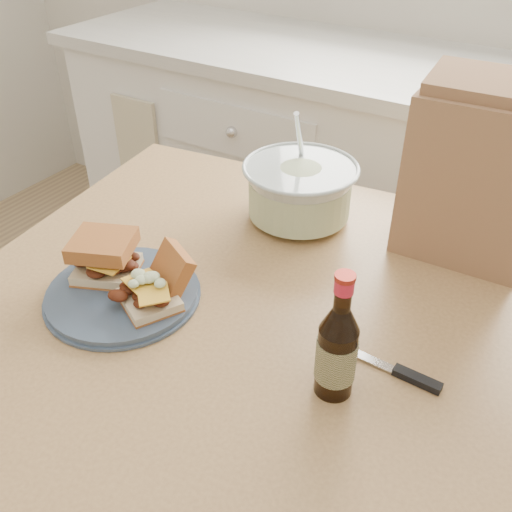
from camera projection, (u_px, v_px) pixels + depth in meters
The scene contains 9 objects.
cabinet_run at pixel (413, 212), 1.87m from camera, with size 2.50×0.64×0.94m.
dining_table at pixel (237, 347), 1.06m from camera, with size 1.08×1.08×0.80m.
plate at pixel (123, 294), 0.99m from camera, with size 0.26×0.26×0.02m, color #405168.
sandwich_left at pixel (105, 256), 1.00m from camera, with size 0.13×0.13×0.08m.
sandwich_right at pixel (156, 286), 0.95m from camera, with size 0.12×0.16×0.08m.
coleslaw_bowl at pixel (300, 193), 1.17m from camera, with size 0.24×0.24×0.23m.
beer_bottle at pixel (337, 350), 0.78m from camera, with size 0.06×0.06×0.21m.
knife at pixel (402, 373), 0.84m from camera, with size 0.18×0.02×0.01m.
paper_bag at pixel (475, 178), 1.02m from camera, with size 0.23×0.15×0.31m, color #A77551.
Camera 1 is at (0.42, 0.06, 1.44)m, focal length 40.00 mm.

